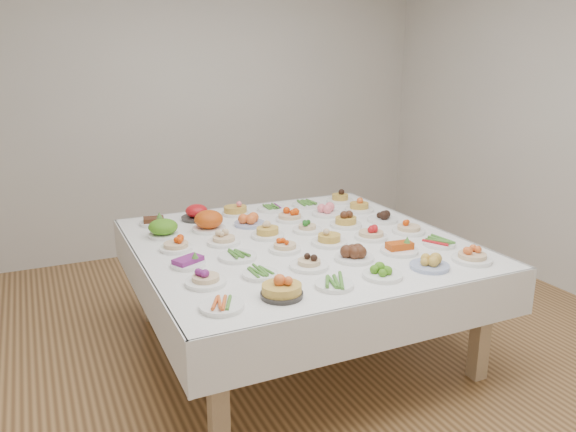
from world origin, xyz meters
name	(u,v)px	position (x,y,z in m)	size (l,w,h in m)	color
room_envelope	(305,70)	(0.00, 0.00, 1.83)	(5.02, 5.02, 2.81)	#A27543
display_table	(298,251)	(0.04, 0.17, 0.68)	(2.03, 2.03, 0.75)	white
dish_0	(222,305)	(-0.73, -0.60, 0.77)	(0.21, 0.21, 0.05)	white
dish_1	(282,285)	(-0.42, -0.59, 0.82)	(0.21, 0.21, 0.14)	#2B2926
dish_2	(334,283)	(-0.12, -0.59, 0.77)	(0.22, 0.20, 0.05)	white
dish_3	(383,271)	(0.18, -0.59, 0.79)	(0.21, 0.21, 0.09)	white
dish_4	(430,261)	(0.50, -0.59, 0.79)	(0.22, 0.22, 0.10)	#4C66B2
dish_5	(473,251)	(0.80, -0.60, 0.81)	(0.23, 0.23, 0.13)	white
dish_6	(206,275)	(-0.71, -0.28, 0.80)	(0.22, 0.22, 0.11)	white
dish_7	(260,273)	(-0.41, -0.29, 0.77)	(0.19, 0.19, 0.05)	white
dish_8	(309,260)	(-0.11, -0.29, 0.80)	(0.22, 0.22, 0.11)	white
dish_9	(354,252)	(0.19, -0.29, 0.80)	(0.23, 0.23, 0.11)	white
dish_10	(399,246)	(0.51, -0.29, 0.79)	(0.23, 0.23, 0.10)	white
dish_11	(439,242)	(0.81, -0.29, 0.77)	(0.20, 0.20, 0.05)	white
dish_12	(188,260)	(-0.73, 0.02, 0.78)	(0.20, 0.20, 0.09)	white
dish_13	(238,255)	(-0.43, 0.02, 0.77)	(0.22, 0.22, 0.05)	white
dish_14	(285,245)	(-0.12, 0.02, 0.79)	(0.19, 0.19, 0.09)	white
dish_15	(329,235)	(0.19, 0.02, 0.81)	(0.23, 0.23, 0.14)	white
dish_16	(371,231)	(0.50, 0.01, 0.80)	(0.21, 0.21, 0.12)	white
dish_17	(409,225)	(0.80, 0.01, 0.80)	(0.22, 0.22, 0.12)	white
dish_18	(176,242)	(-0.72, 0.32, 0.80)	(0.20, 0.20, 0.11)	white
dish_19	(224,236)	(-0.41, 0.32, 0.80)	(0.21, 0.21, 0.11)	white
dish_20	(268,230)	(-0.10, 0.33, 0.80)	(0.22, 0.22, 0.11)	white
dish_21	(307,226)	(0.19, 0.32, 0.79)	(0.20, 0.20, 0.10)	white
dish_22	(346,218)	(0.49, 0.32, 0.81)	(0.22, 0.22, 0.13)	white
dish_23	(383,217)	(0.80, 0.32, 0.79)	(0.22, 0.22, 0.09)	white
dish_24	(163,228)	(-0.73, 0.62, 0.81)	(0.19, 0.19, 0.12)	white
dish_25	(209,221)	(-0.41, 0.63, 0.82)	(0.23, 0.23, 0.14)	white
dish_26	(249,220)	(-0.12, 0.63, 0.79)	(0.21, 0.21, 0.09)	#4C66B2
dish_27	(290,213)	(0.19, 0.62, 0.81)	(0.21, 0.21, 0.12)	white
dish_28	(326,210)	(0.51, 0.63, 0.79)	(0.22, 0.22, 0.09)	white
dish_29	(359,205)	(0.79, 0.63, 0.80)	(0.22, 0.22, 0.11)	white
dish_30	(154,220)	(-0.73, 0.93, 0.79)	(0.20, 0.20, 0.09)	white
dish_31	(197,211)	(-0.41, 0.93, 0.81)	(0.22, 0.22, 0.13)	#2B2926
dish_32	(235,208)	(-0.11, 0.93, 0.81)	(0.20, 0.20, 0.12)	white
dish_33	(272,208)	(0.19, 0.94, 0.77)	(0.22, 0.22, 0.05)	white
dish_34	(306,203)	(0.49, 0.93, 0.77)	(0.22, 0.22, 0.05)	white
dish_35	(340,196)	(0.80, 0.93, 0.80)	(0.22, 0.22, 0.12)	white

